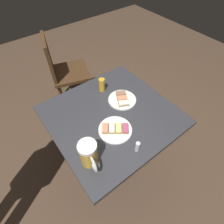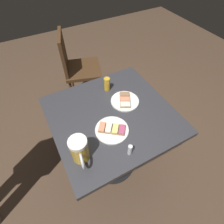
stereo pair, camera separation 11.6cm
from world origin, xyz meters
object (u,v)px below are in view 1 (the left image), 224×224
Objects in this scene: plate_far at (115,129)px; cafe_chair at (63,70)px; plate_near at (122,99)px; salt_shaker at (137,147)px; beer_glass_small at (102,85)px; beer_mug at (89,154)px.

cafe_chair reaches higher than plate_far.
cafe_chair reaches higher than plate_near.
cafe_chair reaches higher than salt_shaker.
salt_shaker is at bearing 75.98° from beer_glass_small.
plate_far is (0.20, 0.17, 0.00)m from plate_near.
plate_near is 0.18m from beer_glass_small.
beer_mug reaches higher than plate_near.
plate_far is 0.38m from beer_glass_small.
plate_near and plate_far have the same top height.
beer_mug reaches higher than beer_glass_small.
beer_mug is at bearing 18.49° from plate_far.
plate_near is at bearing 21.68° from cafe_chair.
cafe_chair is (-0.12, -1.25, -0.27)m from salt_shaker.
cafe_chair is (-0.37, -1.14, -0.31)m from beer_mug.
salt_shaker is at bearing 12.16° from cafe_chair.
beer_mug is at bearing 48.25° from beer_glass_small.
cafe_chair is at bearing -86.06° from plate_near.
beer_mug reaches higher than salt_shaker.
cafe_chair is at bearing -97.27° from plate_far.
plate_far is 0.25m from beer_mug.
cafe_chair is at bearing -95.57° from salt_shaker.
beer_glass_small is at bearing -104.02° from salt_shaker.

